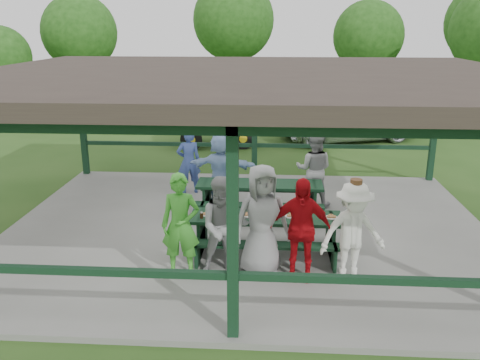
# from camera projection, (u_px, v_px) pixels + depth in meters

# --- Properties ---
(ground) EXTENTS (90.00, 90.00, 0.00)m
(ground) POSITION_uv_depth(u_px,v_px,m) (247.00, 233.00, 10.63)
(ground) COLOR #254917
(ground) RESTS_ON ground
(concrete_slab) EXTENTS (10.00, 8.00, 0.10)m
(concrete_slab) POSITION_uv_depth(u_px,v_px,m) (247.00, 231.00, 10.62)
(concrete_slab) COLOR slate
(concrete_slab) RESTS_ON ground
(pavilion_structure) EXTENTS (10.60, 8.60, 3.24)m
(pavilion_structure) POSITION_uv_depth(u_px,v_px,m) (248.00, 80.00, 9.70)
(pavilion_structure) COLOR black
(pavilion_structure) RESTS_ON concrete_slab
(picnic_table_near) EXTENTS (2.76, 1.39, 0.75)m
(picnic_table_near) POSITION_uv_depth(u_px,v_px,m) (266.00, 230.00, 9.29)
(picnic_table_near) COLOR black
(picnic_table_near) RESTS_ON concrete_slab
(picnic_table_far) EXTENTS (2.75, 1.39, 0.75)m
(picnic_table_far) POSITION_uv_depth(u_px,v_px,m) (260.00, 195.00, 11.21)
(picnic_table_far) COLOR black
(picnic_table_far) RESTS_ON concrete_slab
(table_setting) EXTENTS (2.47, 0.45, 0.10)m
(table_setting) POSITION_uv_depth(u_px,v_px,m) (266.00, 213.00, 9.25)
(table_setting) COLOR white
(table_setting) RESTS_ON picnic_table_near
(contestant_green) EXTENTS (0.65, 0.43, 1.77)m
(contestant_green) POSITION_uv_depth(u_px,v_px,m) (181.00, 225.00, 8.43)
(contestant_green) COLOR green
(contestant_green) RESTS_ON concrete_slab
(contestant_grey_left) EXTENTS (0.95, 0.80, 1.72)m
(contestant_grey_left) POSITION_uv_depth(u_px,v_px,m) (224.00, 227.00, 8.44)
(contestant_grey_left) COLOR gray
(contestant_grey_left) RESTS_ON concrete_slab
(contestant_grey_mid) EXTENTS (1.08, 0.86, 1.92)m
(contestant_grey_mid) POSITION_uv_depth(u_px,v_px,m) (262.00, 221.00, 8.43)
(contestant_grey_mid) COLOR gray
(contestant_grey_mid) RESTS_ON concrete_slab
(contestant_red) EXTENTS (1.06, 0.53, 1.75)m
(contestant_red) POSITION_uv_depth(u_px,v_px,m) (300.00, 229.00, 8.30)
(contestant_red) COLOR #B30B12
(contestant_red) RESTS_ON concrete_slab
(contestant_white_fedora) EXTENTS (1.23, 0.89, 1.76)m
(contestant_white_fedora) POSITION_uv_depth(u_px,v_px,m) (353.00, 233.00, 8.20)
(contestant_white_fedora) COLOR white
(contestant_white_fedora) RESTS_ON concrete_slab
(spectator_lblue) EXTENTS (1.66, 0.71, 1.73)m
(spectator_lblue) POSITION_uv_depth(u_px,v_px,m) (221.00, 169.00, 11.82)
(spectator_lblue) COLOR #93B4E4
(spectator_lblue) RESTS_ON concrete_slab
(spectator_blue) EXTENTS (0.69, 0.56, 1.63)m
(spectator_blue) POSITION_uv_depth(u_px,v_px,m) (189.00, 161.00, 12.64)
(spectator_blue) COLOR #3A4F97
(spectator_blue) RESTS_ON concrete_slab
(spectator_grey) EXTENTS (0.96, 0.81, 1.75)m
(spectator_grey) POSITION_uv_depth(u_px,v_px,m) (314.00, 169.00, 11.73)
(spectator_grey) COLOR gray
(spectator_grey) RESTS_ON concrete_slab
(pickup_truck) EXTENTS (5.68, 3.91, 1.44)m
(pickup_truck) POSITION_uv_depth(u_px,v_px,m) (347.00, 120.00, 19.09)
(pickup_truck) COLOR silver
(pickup_truck) RESTS_ON ground
(farm_trailer) EXTENTS (3.90, 2.11, 1.35)m
(farm_trailer) POSITION_uv_depth(u_px,v_px,m) (216.00, 127.00, 18.22)
(farm_trailer) COLOR navy
(farm_trailer) RESTS_ON ground
(tree_far_left) EXTENTS (3.59, 3.59, 5.61)m
(tree_far_left) POSITION_uv_depth(u_px,v_px,m) (79.00, 33.00, 24.46)
(tree_far_left) COLOR #362015
(tree_far_left) RESTS_ON ground
(tree_left) EXTENTS (4.14, 4.14, 6.46)m
(tree_left) POSITION_uv_depth(u_px,v_px,m) (233.00, 20.00, 25.92)
(tree_left) COLOR #362015
(tree_left) RESTS_ON ground
(tree_mid) EXTENTS (3.43, 3.43, 5.36)m
(tree_mid) POSITION_uv_depth(u_px,v_px,m) (368.00, 36.00, 24.86)
(tree_mid) COLOR #362015
(tree_mid) RESTS_ON ground
(tree_edge_left) EXTENTS (2.67, 2.67, 4.17)m
(tree_edge_left) POSITION_uv_depth(u_px,v_px,m) (0.00, 57.00, 21.97)
(tree_edge_left) COLOR #362015
(tree_edge_left) RESTS_ON ground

